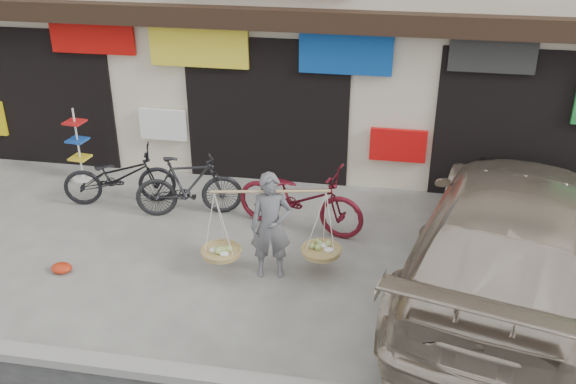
% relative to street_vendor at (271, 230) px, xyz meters
% --- Properties ---
extents(ground, '(70.00, 70.00, 0.00)m').
position_rel_street_vendor_xyz_m(ground, '(-0.73, -0.31, -0.73)').
color(ground, gray).
rests_on(ground, ground).
extents(kerb, '(70.00, 0.25, 0.12)m').
position_rel_street_vendor_xyz_m(kerb, '(-0.73, -2.31, -0.67)').
color(kerb, gray).
rests_on(kerb, ground).
extents(street_vendor, '(1.97, 0.85, 1.60)m').
position_rel_street_vendor_xyz_m(street_vendor, '(0.00, 0.00, 0.00)').
color(street_vendor, slate).
rests_on(street_vendor, ground).
extents(bike_0, '(2.05, 1.20, 1.02)m').
position_rel_street_vendor_xyz_m(bike_0, '(-3.07, 1.76, -0.23)').
color(bike_0, black).
rests_on(bike_0, ground).
extents(bike_1, '(1.87, 0.99, 1.08)m').
position_rel_street_vendor_xyz_m(bike_1, '(-1.73, 1.55, -0.19)').
color(bike_1, black).
rests_on(bike_1, ground).
extents(bike_2, '(2.27, 1.21, 1.13)m').
position_rel_street_vendor_xyz_m(bike_2, '(0.19, 1.40, -0.17)').
color(bike_2, '#5C0F1B').
rests_on(bike_2, ground).
extents(suv, '(3.84, 6.42, 1.74)m').
position_rel_street_vendor_xyz_m(suv, '(3.28, 0.14, 0.14)').
color(suv, '#C2B19C').
rests_on(suv, ground).
extents(display_rack, '(0.39, 0.39, 1.42)m').
position_rel_street_vendor_xyz_m(display_rack, '(-4.21, 2.55, -0.16)').
color(display_rack, silver).
rests_on(display_rack, ground).
extents(red_bag, '(0.31, 0.25, 0.14)m').
position_rel_street_vendor_xyz_m(red_bag, '(-3.03, -0.51, -0.66)').
color(red_bag, red).
rests_on(red_bag, ground).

